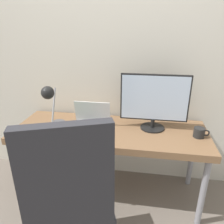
{
  "coord_description": "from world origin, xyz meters",
  "views": [
    {
      "loc": [
        0.3,
        -1.43,
        1.59
      ],
      "look_at": [
        0.02,
        0.29,
        0.89
      ],
      "focal_mm": 35.0,
      "sensor_mm": 36.0,
      "label": 1
    }
  ],
  "objects_px": {
    "laptop": "(91,123)",
    "monitor": "(154,101)",
    "desk_lamp": "(50,98)",
    "office_chair": "(69,196)",
    "book_stack": "(68,133)",
    "mug": "(199,133)"
  },
  "relations": [
    {
      "from": "desk_lamp",
      "to": "laptop",
      "type": "bearing_deg",
      "value": 12.85
    },
    {
      "from": "desk_lamp",
      "to": "mug",
      "type": "height_order",
      "value": "desk_lamp"
    },
    {
      "from": "monitor",
      "to": "desk_lamp",
      "type": "distance_m",
      "value": 0.9
    },
    {
      "from": "monitor",
      "to": "office_chair",
      "type": "relative_size",
      "value": 0.51
    },
    {
      "from": "monitor",
      "to": "office_chair",
      "type": "bearing_deg",
      "value": -120.33
    },
    {
      "from": "monitor",
      "to": "desk_lamp",
      "type": "height_order",
      "value": "monitor"
    },
    {
      "from": "laptop",
      "to": "book_stack",
      "type": "xyz_separation_m",
      "value": [
        -0.16,
        -0.17,
        -0.02
      ]
    },
    {
      "from": "laptop",
      "to": "desk_lamp",
      "type": "bearing_deg",
      "value": -167.15
    },
    {
      "from": "monitor",
      "to": "mug",
      "type": "height_order",
      "value": "monitor"
    },
    {
      "from": "monitor",
      "to": "office_chair",
      "type": "height_order",
      "value": "monitor"
    },
    {
      "from": "laptop",
      "to": "book_stack",
      "type": "distance_m",
      "value": 0.24
    },
    {
      "from": "monitor",
      "to": "book_stack",
      "type": "distance_m",
      "value": 0.79
    },
    {
      "from": "desk_lamp",
      "to": "office_chair",
      "type": "distance_m",
      "value": 0.87
    },
    {
      "from": "book_stack",
      "to": "mug",
      "type": "distance_m",
      "value": 1.1
    },
    {
      "from": "laptop",
      "to": "mug",
      "type": "relative_size",
      "value": 2.52
    },
    {
      "from": "monitor",
      "to": "mug",
      "type": "distance_m",
      "value": 0.46
    },
    {
      "from": "office_chair",
      "to": "book_stack",
      "type": "distance_m",
      "value": 0.63
    },
    {
      "from": "book_stack",
      "to": "desk_lamp",
      "type": "bearing_deg",
      "value": 151.2
    },
    {
      "from": "laptop",
      "to": "monitor",
      "type": "relative_size",
      "value": 0.56
    },
    {
      "from": "monitor",
      "to": "desk_lamp",
      "type": "xyz_separation_m",
      "value": [
        -0.88,
        -0.17,
        0.03
      ]
    },
    {
      "from": "laptop",
      "to": "desk_lamp",
      "type": "distance_m",
      "value": 0.42
    },
    {
      "from": "laptop",
      "to": "monitor",
      "type": "distance_m",
      "value": 0.6
    }
  ]
}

